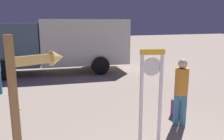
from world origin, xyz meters
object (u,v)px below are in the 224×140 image
at_px(backpack, 176,108).
at_px(standing_clock, 151,91).
at_px(person_near_clock, 181,89).
at_px(box_truck_near, 67,43).
at_px(arrow_sign, 32,91).

bearing_deg(backpack, standing_clock, -140.97).
distance_m(person_near_clock, box_truck_near, 7.75).
height_order(arrow_sign, person_near_clock, arrow_sign).
xyz_separation_m(person_near_clock, box_truck_near, (-1.45, 7.59, 0.58)).
distance_m(standing_clock, backpack, 2.37).
height_order(arrow_sign, box_truck_near, box_truck_near).
distance_m(standing_clock, box_truck_near, 8.38).
xyz_separation_m(backpack, box_truck_near, (-1.76, 7.04, 1.31)).
bearing_deg(standing_clock, person_near_clock, 30.50).
bearing_deg(arrow_sign, standing_clock, 5.21).
distance_m(arrow_sign, backpack, 4.33).
relative_size(standing_clock, person_near_clock, 1.22).
xyz_separation_m(arrow_sign, box_truck_near, (2.06, 8.58, -0.04)).
bearing_deg(box_truck_near, standing_clock, -89.22).
height_order(standing_clock, person_near_clock, standing_clock).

